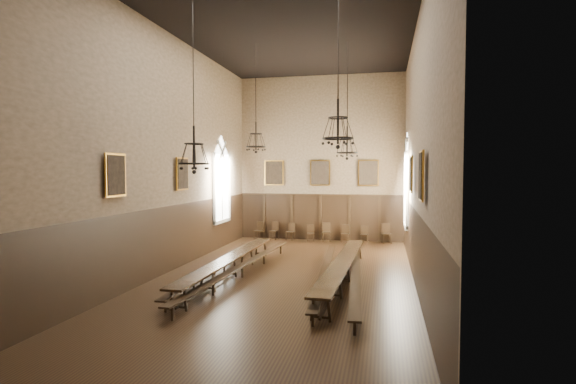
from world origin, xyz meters
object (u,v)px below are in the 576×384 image
(chair_0, at_px, (259,234))
(chair_3, at_px, (311,236))
(chandelier_back_left, at_px, (256,139))
(chair_6, at_px, (364,237))
(chair_5, at_px, (345,237))
(chandelier_front_right, at_px, (338,129))
(bench_left_inner, at_px, (242,269))
(chair_2, at_px, (290,235))
(chandelier_back_right, at_px, (347,145))
(chair_4, at_px, (327,236))
(bench_right_outer, at_px, (356,274))
(chair_1, at_px, (274,234))
(table_right, at_px, (342,271))
(chandelier_front_left, at_px, (194,154))
(table_left, at_px, (230,267))
(bench_left_outer, at_px, (215,268))
(bench_right_inner, at_px, (325,273))
(chair_7, at_px, (387,237))

(chair_0, distance_m, chair_3, 2.94)
(chandelier_back_left, bearing_deg, chair_6, 57.10)
(chair_5, bearing_deg, chandelier_front_right, -82.08)
(bench_left_inner, relative_size, chair_2, 11.22)
(chandelier_back_right, bearing_deg, chandelier_front_right, -88.32)
(chair_0, bearing_deg, chair_4, 14.99)
(bench_right_outer, distance_m, chair_1, 10.12)
(bench_right_outer, distance_m, chair_2, 9.75)
(chair_6, bearing_deg, chair_1, -177.71)
(chandelier_front_right, bearing_deg, table_right, 91.04)
(chair_4, xyz_separation_m, chandelier_front_left, (-2.73, -11.02, 4.06))
(table_left, bearing_deg, table_right, 1.46)
(chair_1, bearing_deg, bench_right_outer, -43.85)
(bench_left_outer, xyz_separation_m, bench_right_inner, (4.07, -0.06, 0.01))
(chair_1, distance_m, chair_4, 2.93)
(bench_left_outer, height_order, chandelier_front_right, chandelier_front_right)
(chair_7, height_order, chandelier_front_left, chandelier_front_left)
(table_left, xyz_separation_m, chair_3, (1.53, 8.75, -0.09))
(bench_left_inner, relative_size, chair_7, 10.02)
(bench_right_outer, height_order, chair_5, chair_5)
(bench_left_outer, xyz_separation_m, chandelier_back_right, (4.54, 3.01, 4.59))
(chair_2, bearing_deg, bench_right_outer, -50.96)
(chair_3, bearing_deg, table_right, -84.65)
(chair_2, xyz_separation_m, chandelier_back_left, (-0.10, -6.40, 4.83))
(chair_4, relative_size, chair_7, 0.96)
(table_left, relative_size, bench_right_outer, 0.85)
(table_right, height_order, bench_right_outer, table_right)
(table_right, height_order, chair_4, chair_4)
(table_left, bearing_deg, chair_4, 74.70)
(chair_1, xyz_separation_m, chair_5, (3.93, -0.07, -0.02))
(table_left, bearing_deg, chandelier_back_right, 37.81)
(chandelier_front_right, bearing_deg, bench_left_inner, 150.37)
(chair_4, height_order, chair_6, chair_4)
(table_right, xyz_separation_m, chandelier_front_left, (-4.39, -2.36, 3.99))
(chandelier_back_left, bearing_deg, chair_2, 89.14)
(bench_left_inner, distance_m, bench_right_outer, 4.03)
(chair_2, distance_m, chandelier_front_right, 12.48)
(bench_left_inner, distance_m, chair_6, 9.67)
(bench_right_inner, bearing_deg, chair_7, 76.51)
(chandelier_front_left, bearing_deg, table_right, 28.23)
(table_left, height_order, chandelier_front_right, chandelier_front_right)
(chandelier_front_left, bearing_deg, chair_1, 91.00)
(chair_2, bearing_deg, chair_5, 11.71)
(chair_1, xyz_separation_m, chair_2, (0.92, 0.05, -0.02))
(table_right, xyz_separation_m, chair_2, (-3.66, 8.73, -0.08))
(chair_2, distance_m, chair_6, 4.02)
(bench_right_inner, xyz_separation_m, bench_right_outer, (1.04, 0.00, 0.02))
(bench_right_outer, height_order, chair_2, chair_2)
(table_left, distance_m, chandelier_front_right, 6.57)
(chair_6, bearing_deg, chandelier_back_right, -92.58)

